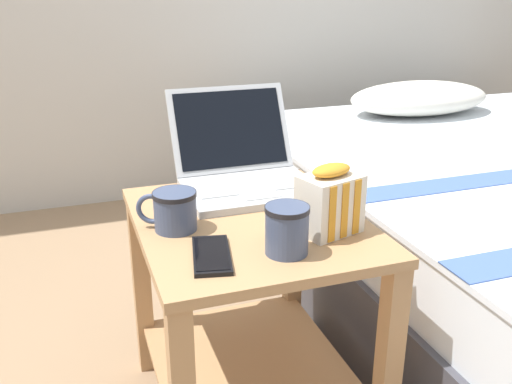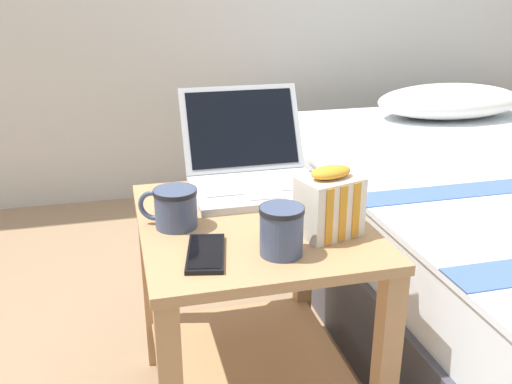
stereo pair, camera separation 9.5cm
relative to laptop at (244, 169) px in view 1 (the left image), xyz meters
The scene contains 6 objects.
bedside_table 0.32m from the laptop, 104.72° to the right, with size 0.49×0.58×0.53m.
laptop is the anchor object (origin of this frame).
mug_front_left 0.30m from the laptop, 137.27° to the right, with size 0.13×0.09×0.09m.
mug_front_right 0.39m from the laptop, 95.88° to the right, with size 0.09×0.13×0.10m.
snack_bag 0.34m from the laptop, 76.01° to the right, with size 0.14×0.12×0.15m.
cell_phone 0.41m from the laptop, 116.83° to the right, with size 0.10×0.17×0.01m.
Camera 1 is at (-0.37, -1.11, 1.03)m, focal length 40.00 mm.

